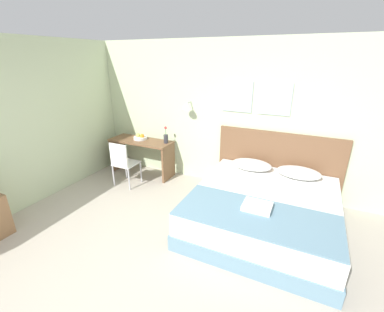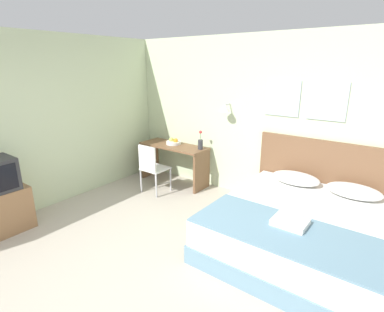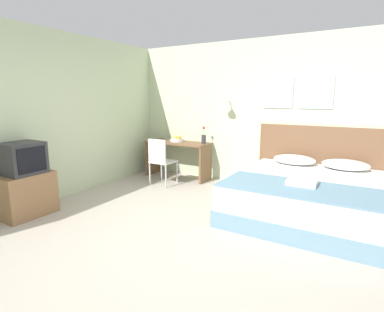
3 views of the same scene
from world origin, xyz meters
name	(u,v)px [view 3 (image 3 of 3)]	position (x,y,z in m)	size (l,w,h in m)	color
ground_plane	(164,251)	(0.00, 0.00, 0.00)	(24.00, 24.00, 0.00)	#B2A899
wall_back	(258,114)	(0.01, 2.96, 1.33)	(5.79, 0.31, 2.65)	beige
wall_left	(15,119)	(-2.52, -0.03, 1.32)	(0.06, 5.93, 2.65)	beige
bed	(308,197)	(1.14, 1.83, 0.27)	(1.98, 2.08, 0.54)	#66899E
headboard	(321,161)	(1.14, 2.90, 0.58)	(2.10, 0.06, 1.16)	brown
pillow_left	(294,160)	(0.76, 2.61, 0.62)	(0.67, 0.42, 0.16)	white
pillow_right	(345,165)	(1.51, 2.61, 0.62)	(0.67, 0.42, 0.16)	white
throw_blanket	(301,189)	(1.14, 1.23, 0.55)	(1.92, 0.83, 0.02)	#66899E
folded_towel_near_foot	(302,182)	(1.12, 1.38, 0.59)	(0.35, 0.28, 0.06)	white
desk	(178,152)	(-1.54, 2.62, 0.53)	(1.33, 0.50, 0.74)	brown
desk_chair	(160,158)	(-1.51, 1.98, 0.51)	(0.41, 0.41, 0.88)	white
fruit_bowl	(177,140)	(-1.59, 2.67, 0.78)	(0.28, 0.28, 0.12)	silver
flower_vase	(204,138)	(-0.98, 2.69, 0.85)	(0.09, 0.09, 0.34)	#333338
tv_stand	(26,194)	(-2.24, -0.15, 0.30)	(0.47, 0.68, 0.60)	#8E6642
television	(22,158)	(-2.24, -0.15, 0.81)	(0.46, 0.48, 0.43)	#2D2D30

